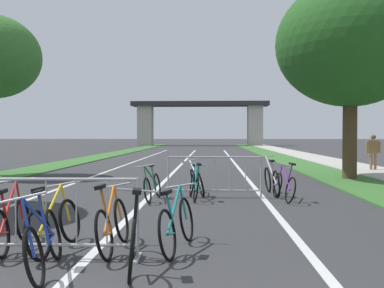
% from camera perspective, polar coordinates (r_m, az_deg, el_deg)
% --- Properties ---
extents(grass_verge_left, '(2.03, 72.10, 0.05)m').
position_cam_1_polar(grass_verge_left, '(32.70, -11.45, -1.53)').
color(grass_verge_left, '#386B2D').
rests_on(grass_verge_left, ground).
extents(grass_verge_right, '(2.03, 72.10, 0.05)m').
position_cam_1_polar(grass_verge_right, '(32.08, 10.94, -1.58)').
color(grass_verge_right, '#386B2D').
rests_on(grass_verge_right, ground).
extents(sidewalk_path_right, '(2.35, 72.10, 0.08)m').
position_cam_1_polar(sidewalk_path_right, '(32.47, 14.77, -1.54)').
color(sidewalk_path_right, '#ADA89E').
rests_on(sidewalk_path_right, ground).
extents(lane_stripe_center, '(0.14, 41.71, 0.01)m').
position_cam_1_polar(lane_stripe_center, '(23.16, -1.43, -2.70)').
color(lane_stripe_center, silver).
rests_on(lane_stripe_center, ground).
extents(lane_stripe_right_lane, '(0.14, 41.71, 0.01)m').
position_cam_1_polar(lane_stripe_right_lane, '(23.15, 5.77, -2.71)').
color(lane_stripe_right_lane, silver).
rests_on(lane_stripe_right_lane, ground).
extents(lane_stripe_left_lane, '(0.14, 41.71, 0.01)m').
position_cam_1_polar(lane_stripe_left_lane, '(23.54, -8.51, -2.65)').
color(lane_stripe_left_lane, silver).
rests_on(lane_stripe_left_lane, ground).
extents(overpass_bridge, '(19.30, 3.46, 6.24)m').
position_cam_1_polar(overpass_bridge, '(61.86, 1.04, 3.63)').
color(overpass_bridge, '#2D2D30').
rests_on(overpass_bridge, ground).
extents(tree_right_oak_mid, '(5.23, 5.23, 7.03)m').
position_cam_1_polar(tree_right_oak_mid, '(16.65, 20.07, 12.22)').
color(tree_right_oak_mid, '#4C3823').
rests_on(tree_right_oak_mid, ground).
extents(crowd_barrier_nearest, '(2.43, 0.51, 1.05)m').
position_cam_1_polar(crowd_barrier_nearest, '(5.98, -18.60, -9.24)').
color(crowd_barrier_nearest, '#ADADB2').
rests_on(crowd_barrier_nearest, ground).
extents(crowd_barrier_second, '(2.43, 0.49, 1.05)m').
position_cam_1_polar(crowd_barrier_second, '(11.09, 2.97, -4.34)').
color(crowd_barrier_second, '#ADADB2').
rests_on(crowd_barrier_second, ground).
extents(bicycle_teal_0, '(0.50, 1.60, 0.92)m').
position_cam_1_polar(bicycle_teal_0, '(10.74, 0.31, -5.41)').
color(bicycle_teal_0, black).
rests_on(bicycle_teal_0, ground).
extents(bicycle_green_2, '(0.52, 1.71, 0.92)m').
position_cam_1_polar(bicycle_green_2, '(10.71, -5.22, -5.45)').
color(bicycle_green_2, black).
rests_on(bicycle_green_2, ground).
extents(bicycle_silver_3, '(0.47, 1.79, 1.03)m').
position_cam_1_polar(bicycle_silver_3, '(11.76, 10.41, -4.70)').
color(bicycle_silver_3, black).
rests_on(bicycle_silver_3, ground).
extents(bicycle_white_4, '(0.72, 1.75, 0.94)m').
position_cam_1_polar(bicycle_white_4, '(11.60, 0.63, -4.88)').
color(bicycle_white_4, black).
rests_on(bicycle_white_4, ground).
extents(bicycle_orange_5, '(0.49, 1.62, 0.95)m').
position_cam_1_polar(bicycle_orange_5, '(6.16, -10.33, -10.31)').
color(bicycle_orange_5, black).
rests_on(bicycle_orange_5, ground).
extents(bicycle_black_6, '(0.53, 1.69, 0.99)m').
position_cam_1_polar(bicycle_black_6, '(5.33, -7.66, -11.92)').
color(bicycle_black_6, black).
rests_on(bicycle_black_6, ground).
extents(bicycle_yellow_7, '(0.46, 1.62, 0.93)m').
position_cam_1_polar(bicycle_yellow_7, '(6.35, -17.58, -10.08)').
color(bicycle_yellow_7, black).
rests_on(bicycle_yellow_7, ground).
extents(bicycle_blue_8, '(0.54, 1.71, 1.01)m').
position_cam_1_polar(bicycle_blue_8, '(5.43, -18.83, -11.91)').
color(bicycle_blue_8, black).
rests_on(bicycle_blue_8, ground).
extents(bicycle_purple_9, '(0.48, 1.67, 0.93)m').
position_cam_1_polar(bicycle_purple_9, '(10.85, 11.99, -5.33)').
color(bicycle_purple_9, black).
rests_on(bicycle_purple_9, ground).
extents(bicycle_teal_10, '(0.45, 1.70, 0.89)m').
position_cam_1_polar(bicycle_teal_10, '(6.11, -1.97, -10.39)').
color(bicycle_teal_10, black).
rests_on(bicycle_teal_10, ground).
extents(bicycle_red_11, '(0.55, 1.60, 0.97)m').
position_cam_1_polar(bicycle_red_11, '(6.67, -22.55, -9.59)').
color(bicycle_red_11, black).
rests_on(bicycle_red_11, ground).
extents(pedestrian_strolling, '(0.57, 0.34, 1.60)m').
position_cam_1_polar(pedestrian_strolling, '(20.37, 22.67, -0.61)').
color(pedestrian_strolling, olive).
rests_on(pedestrian_strolling, ground).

